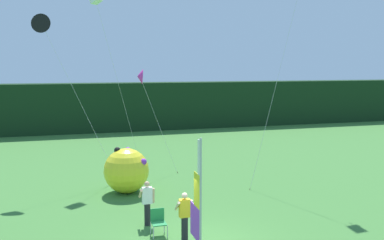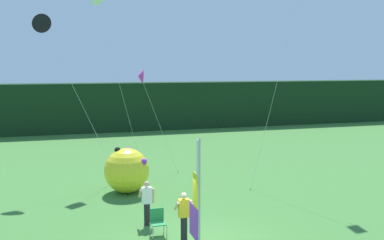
% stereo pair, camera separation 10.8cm
% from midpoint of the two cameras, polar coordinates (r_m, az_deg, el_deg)
% --- Properties ---
extents(distant_treeline, '(80.00, 2.40, 4.25)m').
position_cam_midpoint_polar(distant_treeline, '(38.93, -10.40, 1.71)').
color(distant_treeline, black).
rests_on(distant_treeline, ground).
extents(banner_flag, '(0.06, 1.03, 3.78)m').
position_cam_midpoint_polar(banner_flag, '(12.66, 0.83, -11.00)').
color(banner_flag, '#B7B7BC').
rests_on(banner_flag, ground).
extents(person_near_banner, '(0.55, 0.48, 1.63)m').
position_cam_midpoint_polar(person_near_banner, '(15.97, -5.78, -10.69)').
color(person_near_banner, black).
rests_on(person_near_banner, ground).
extents(person_mid_field, '(0.55, 0.48, 1.66)m').
position_cam_midpoint_polar(person_mid_field, '(14.49, -0.85, -12.49)').
color(person_mid_field, black).
rests_on(person_mid_field, ground).
extents(inflatable_balloon, '(2.05, 2.05, 2.11)m').
position_cam_midpoint_polar(inflatable_balloon, '(19.97, -8.45, -6.60)').
color(inflatable_balloon, yellow).
rests_on(inflatable_balloon, ground).
extents(folding_chair, '(0.51, 0.51, 0.89)m').
position_cam_midpoint_polar(folding_chair, '(15.20, -4.34, -13.04)').
color(folding_chair, '#BCBCC1').
rests_on(folding_chair, ground).
extents(kite_black_delta_0, '(3.90, 1.90, 8.24)m').
position_cam_midpoint_polar(kite_black_delta_0, '(22.48, -18.95, 11.83)').
color(kite_black_delta_0, brown).
rests_on(kite_black_delta_0, ground).
extents(kite_magenta_delta_2, '(2.09, 1.11, 5.61)m').
position_cam_midpoint_polar(kite_magenta_delta_2, '(23.07, -6.64, 5.71)').
color(kite_magenta_delta_2, brown).
rests_on(kite_magenta_delta_2, ground).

